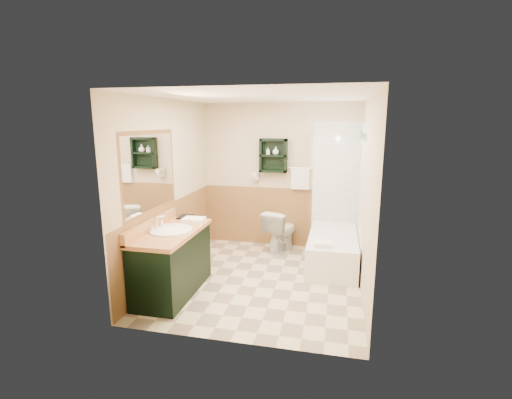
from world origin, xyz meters
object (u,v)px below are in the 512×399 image
object	(u,v)px
wall_shelf	(273,156)
bathtub	(333,250)
hair_dryer	(256,176)
soap_bottle_b	(276,152)
toilet	(281,231)
vanity	(172,262)
vanity_book	(179,209)
soap_bottle_a	(268,153)

from	to	relation	value
wall_shelf	bathtub	distance (m)	1.80
bathtub	hair_dryer	bearing A→B (deg)	152.56
bathtub	soap_bottle_b	xyz separation A→B (m)	(-0.98, 0.66, 1.38)
wall_shelf	soap_bottle_b	world-z (taller)	wall_shelf
bathtub	wall_shelf	bearing A→B (deg)	147.11
toilet	soap_bottle_b	size ratio (longest dim) A/B	5.31
vanity	vanity_book	xyz separation A→B (m)	(-0.17, 0.61, 0.53)
hair_dryer	bathtub	xyz separation A→B (m)	(1.33, -0.69, -0.97)
vanity	wall_shelf	bearing A→B (deg)	66.24
hair_dryer	toilet	bearing A→B (deg)	-27.30
vanity	bathtub	size ratio (longest dim) A/B	0.84
bathtub	vanity_book	bearing A→B (deg)	-160.03
vanity_book	vanity	bearing A→B (deg)	-76.18
hair_dryer	vanity	bearing A→B (deg)	-106.13
wall_shelf	toilet	distance (m)	1.24
wall_shelf	soap_bottle_a	xyz separation A→B (m)	(-0.09, -0.01, 0.04)
hair_dryer	soap_bottle_b	bearing A→B (deg)	-5.03
hair_dryer	bathtub	size ratio (longest dim) A/B	0.16
toilet	soap_bottle_a	distance (m)	1.30
wall_shelf	bathtub	size ratio (longest dim) A/B	0.37
bathtub	toilet	size ratio (longest dim) A/B	2.17
soap_bottle_b	wall_shelf	bearing A→B (deg)	173.08
bathtub	vanity	bearing A→B (deg)	-144.50
bathtub	soap_bottle_a	distance (m)	1.88
hair_dryer	toilet	distance (m)	1.01
vanity	vanity_book	size ratio (longest dim) A/B	5.10
vanity_book	hair_dryer	bearing A→B (deg)	61.00
hair_dryer	soap_bottle_a	size ratio (longest dim) A/B	2.01
hair_dryer	vanity_book	world-z (taller)	hair_dryer
vanity_book	soap_bottle_a	xyz separation A→B (m)	(0.97, 1.42, 0.66)
bathtub	soap_bottle_a	world-z (taller)	soap_bottle_a
hair_dryer	vanity_book	size ratio (longest dim) A/B	0.97
vanity	soap_bottle_b	distance (m)	2.54
wall_shelf	bathtub	bearing A→B (deg)	-32.89
wall_shelf	hair_dryer	distance (m)	0.46
soap_bottle_a	wall_shelf	bearing A→B (deg)	3.16
toilet	vanity_book	distance (m)	1.82
vanity	vanity_book	distance (m)	0.82
wall_shelf	soap_bottle_a	distance (m)	0.10
toilet	vanity_book	bearing A→B (deg)	63.51
toilet	bathtub	bearing A→B (deg)	171.78
wall_shelf	hair_dryer	size ratio (longest dim) A/B	2.29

